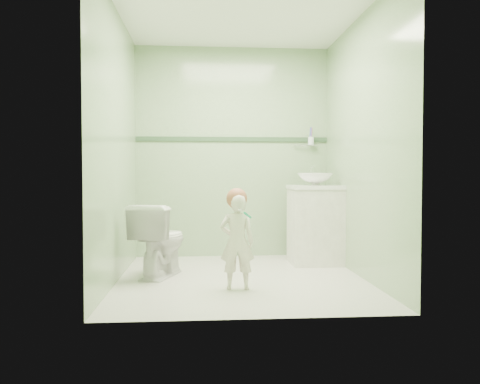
{
  "coord_description": "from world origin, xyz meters",
  "views": [
    {
      "loc": [
        -0.35,
        -4.38,
        0.94
      ],
      "look_at": [
        0.0,
        0.15,
        0.78
      ],
      "focal_mm": 36.65,
      "sensor_mm": 36.0,
      "label": 1
    }
  ],
  "objects": [
    {
      "name": "ground",
      "position": [
        0.0,
        0.0,
        0.0
      ],
      "size": [
        2.5,
        2.5,
        0.0
      ],
      "primitive_type": "plane",
      "color": "beige",
      "rests_on": "ground"
    },
    {
      "name": "toilet",
      "position": [
        -0.74,
        0.17,
        0.34
      ],
      "size": [
        0.57,
        0.75,
        0.67
      ],
      "primitive_type": "imported",
      "rotation": [
        0.0,
        0.0,
        2.81
      ],
      "color": "white",
      "rests_on": "ground"
    },
    {
      "name": "cup_holder",
      "position": [
        0.89,
        1.18,
        1.33
      ],
      "size": [
        0.26,
        0.07,
        0.21
      ],
      "color": "silver",
      "rests_on": "room_shell"
    },
    {
      "name": "faucet",
      "position": [
        0.84,
        0.89,
        0.97
      ],
      "size": [
        0.03,
        0.13,
        0.18
      ],
      "color": "silver",
      "rests_on": "counter"
    },
    {
      "name": "trim_stripe",
      "position": [
        0.0,
        1.24,
        1.35
      ],
      "size": [
        2.2,
        0.02,
        0.05
      ],
      "primitive_type": "cube",
      "color": "#314F33",
      "rests_on": "room_shell"
    },
    {
      "name": "counter",
      "position": [
        0.84,
        0.7,
        0.81
      ],
      "size": [
        0.54,
        0.52,
        0.04
      ],
      "primitive_type": "cube",
      "color": "white",
      "rests_on": "vanity"
    },
    {
      "name": "teal_toothbrush",
      "position": [
        0.0,
        -0.53,
        0.62
      ],
      "size": [
        0.11,
        0.13,
        0.08
      ],
      "color": "#0B9964",
      "rests_on": "toddler"
    },
    {
      "name": "basin",
      "position": [
        0.84,
        0.7,
        0.89
      ],
      "size": [
        0.37,
        0.37,
        0.13
      ],
      "primitive_type": "imported",
      "color": "white",
      "rests_on": "counter"
    },
    {
      "name": "vanity",
      "position": [
        0.84,
        0.7,
        0.4
      ],
      "size": [
        0.52,
        0.5,
        0.8
      ],
      "primitive_type": "cube",
      "color": "beige",
      "rests_on": "ground"
    },
    {
      "name": "toddler",
      "position": [
        -0.07,
        -0.4,
        0.39
      ],
      "size": [
        0.29,
        0.2,
        0.78
      ],
      "primitive_type": "imported",
      "rotation": [
        0.0,
        0.0,
        3.1
      ],
      "color": "beige",
      "rests_on": "ground"
    },
    {
      "name": "hair_cap",
      "position": [
        -0.07,
        -0.38,
        0.74
      ],
      "size": [
        0.17,
        0.17,
        0.17
      ],
      "primitive_type": "sphere",
      "color": "#A55C3F",
      "rests_on": "toddler"
    },
    {
      "name": "room_shell",
      "position": [
        0.0,
        0.0,
        1.2
      ],
      "size": [
        2.5,
        2.54,
        2.4
      ],
      "color": "#86A978",
      "rests_on": "ground"
    }
  ]
}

